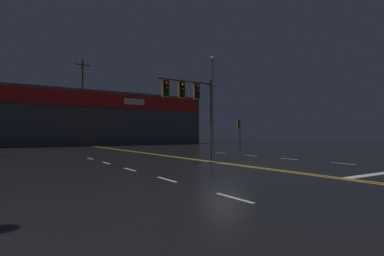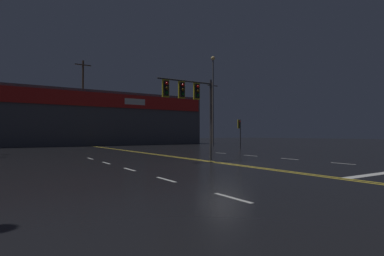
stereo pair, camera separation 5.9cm
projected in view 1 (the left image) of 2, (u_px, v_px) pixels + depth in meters
ground_plane at (224, 163)px, 16.42m from camera, size 200.00×200.00×0.00m
road_markings at (257, 164)px, 15.84m from camera, size 16.05×60.00×0.01m
traffic_signal_median at (189, 96)px, 17.54m from camera, size 3.70×0.36×4.96m
traffic_signal_corner_northeast at (239, 127)px, 33.36m from camera, size 0.42×0.36×3.25m
streetlight_far_right at (213, 91)px, 41.02m from camera, size 0.56×0.56×12.35m
building_backdrop at (82, 119)px, 45.51m from camera, size 36.21×10.23×7.86m
utility_pole_row at (83, 104)px, 41.15m from camera, size 46.24×0.26×11.80m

